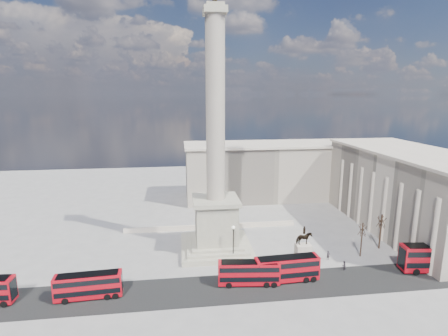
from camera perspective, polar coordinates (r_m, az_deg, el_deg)
ground at (r=68.59m, az=-0.85°, el=-14.85°), size 180.00×180.00×0.00m
asphalt_road at (r=60.67m, az=5.25°, el=-18.74°), size 120.00×9.00×0.01m
nelsons_column at (r=68.61m, az=-1.36°, el=-3.27°), size 14.00×14.00×49.85m
balustrade_wall at (r=82.91m, az=-2.12°, el=-9.56°), size 40.00×0.60×1.10m
building_east at (r=90.42m, az=27.99°, el=-3.31°), size 19.00×46.00×18.60m
building_northeast at (r=106.78m, az=7.39°, el=-0.38°), size 51.00×17.00×16.60m
red_bus_a at (r=60.29m, az=-21.18°, el=-17.45°), size 10.09×2.93×4.04m
red_bus_b at (r=60.14m, az=4.14°, el=-16.66°), size 10.28×3.38×4.09m
red_bus_c at (r=61.77m, az=10.27°, el=-15.85°), size 10.95×3.08×4.39m
red_bus_d at (r=73.95m, az=31.38°, el=-12.40°), size 12.52×4.14×4.98m
victorian_lamp at (r=66.69m, az=1.52°, el=-11.74°), size 0.60×0.60×7.01m
equestrian_statue at (r=67.80m, az=12.81°, el=-13.11°), size 3.51×2.63×7.43m
bare_tree_near at (r=72.86m, az=21.68°, el=-9.21°), size 1.65×1.65×7.20m
bare_tree_mid at (r=77.84m, az=24.34°, el=-7.81°), size 2.02×2.02×7.64m
bare_tree_far at (r=92.14m, az=25.30°, el=-4.77°), size 1.94×1.94×7.93m
pedestrian_walking at (r=71.30m, az=16.64°, el=-13.49°), size 0.74×0.59×1.79m
pedestrian_standing at (r=68.41m, az=18.98°, el=-14.82°), size 1.01×0.91×1.70m
pedestrian_crossing at (r=69.81m, az=13.75°, el=-14.00°), size 0.92×0.91×1.56m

